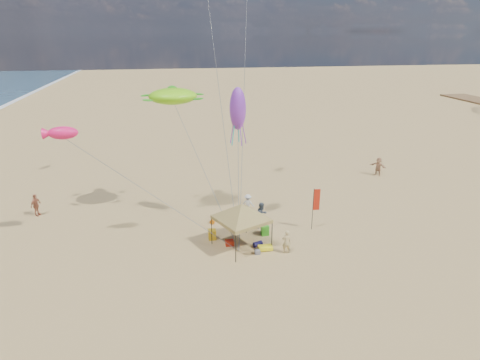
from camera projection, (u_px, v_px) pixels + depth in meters
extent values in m
plane|color=tan|center=(248.00, 255.00, 26.06)|extent=(280.00, 280.00, 0.00)
cylinder|color=black|center=(212.00, 231.00, 27.10)|extent=(0.06, 0.06, 1.88)
cylinder|color=black|center=(246.00, 221.00, 28.62)|extent=(0.06, 0.06, 1.88)
cylinder|color=black|center=(236.00, 249.00, 24.93)|extent=(0.06, 0.06, 1.88)
cylinder|color=black|center=(272.00, 236.00, 26.44)|extent=(0.06, 0.06, 1.88)
cube|color=olive|center=(241.00, 219.00, 26.41)|extent=(3.86, 3.86, 0.23)
pyramid|color=olive|center=(241.00, 204.00, 26.05)|extent=(5.18, 5.18, 0.94)
cylinder|color=black|center=(313.00, 209.00, 28.93)|extent=(0.04, 0.04, 3.13)
cube|color=red|center=(317.00, 200.00, 28.71)|extent=(0.46, 0.05, 1.57)
cube|color=#AE210D|center=(229.00, 243.00, 27.16)|extent=(0.54, 0.38, 0.38)
cube|color=#20118E|center=(264.00, 225.00, 29.70)|extent=(0.54, 0.38, 0.38)
cylinder|color=#110E3E|center=(258.00, 244.00, 27.04)|extent=(0.69, 0.54, 0.36)
cylinder|color=#CB650B|center=(213.00, 221.00, 30.37)|extent=(0.54, 0.69, 0.36)
cube|color=#32991B|center=(265.00, 230.00, 28.55)|extent=(0.50, 0.50, 0.70)
cube|color=gold|center=(212.00, 234.00, 27.94)|extent=(0.50, 0.50, 0.70)
cube|color=slate|center=(257.00, 252.00, 26.13)|extent=(0.34, 0.30, 0.28)
cube|color=#FFF11C|center=(265.00, 248.00, 26.54)|extent=(0.90, 0.50, 0.24)
imported|color=tan|center=(286.00, 242.00, 26.06)|extent=(0.59, 0.40, 1.60)
imported|color=#3B4651|center=(262.00, 215.00, 29.45)|extent=(1.18, 1.12, 1.91)
imported|color=beige|center=(248.00, 204.00, 31.86)|extent=(1.12, 0.85, 1.54)
imported|color=#B46745|center=(36.00, 205.00, 31.36)|extent=(0.80, 1.11, 1.75)
imported|color=tan|center=(378.00, 166.00, 40.24)|extent=(1.40, 1.68, 1.81)
ellipsoid|color=#81E712|center=(173.00, 96.00, 28.75)|extent=(3.54, 2.90, 1.13)
ellipsoid|color=#FF1865|center=(63.00, 133.00, 25.11)|extent=(1.90, 1.09, 0.81)
ellipsoid|color=purple|center=(238.00, 109.00, 27.68)|extent=(1.48, 1.48, 2.90)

